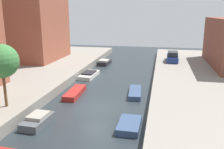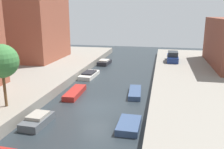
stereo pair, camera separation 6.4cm
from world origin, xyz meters
name	(u,v)px [view 2 (the right image)]	position (x,y,z in m)	size (l,w,h in m)	color
ground_plane	(96,108)	(0.00, 0.00, 0.00)	(84.00, 84.00, 0.00)	#232B30
street_tree_2	(1,61)	(-6.88, -3.52, 4.90)	(2.78, 2.78, 5.30)	brown
parked_car	(173,57)	(7.57, 19.13, 1.68)	(1.84, 4.68, 1.62)	navy
moored_boat_left_2	(37,120)	(-3.63, -4.33, 0.38)	(1.70, 3.15, 0.87)	#4C5156
moored_boat_left_3	(75,93)	(-3.19, 3.02, 0.28)	(1.46, 4.56, 0.57)	maroon
moored_boat_left_4	(89,75)	(-3.87, 10.60, 0.32)	(1.88, 4.49, 0.74)	beige
moored_boat_left_5	(104,62)	(-3.72, 18.98, 0.38)	(1.89, 3.45, 0.88)	#232328
moored_boat_right_2	(129,125)	(3.64, -3.48, 0.26)	(1.70, 3.03, 0.52)	#33476B
moored_boat_right_3	(135,92)	(3.20, 4.47, 0.26)	(1.57, 4.29, 0.51)	#33476B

